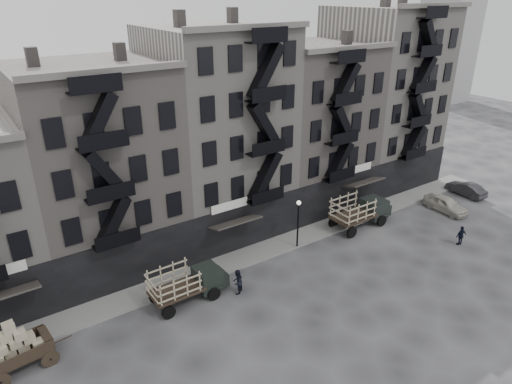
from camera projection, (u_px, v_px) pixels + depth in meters
ground at (288, 274)px, 34.13m from camera, size 140.00×140.00×0.00m
sidewalk at (259, 252)px, 36.92m from camera, size 55.00×2.50×0.15m
building_midwest at (100, 169)px, 33.32m from camera, size 10.00×11.35×16.20m
building_center at (218, 133)px, 38.06m from camera, size 10.00×11.35×18.20m
building_mideast at (309, 126)px, 43.62m from camera, size 10.00×11.35×16.20m
building_east at (382, 98)px, 48.16m from camera, size 10.00×11.35×19.20m
lamp_post at (298, 218)px, 36.50m from camera, size 0.36×0.36×4.28m
wagon at (15, 344)px, 24.99m from camera, size 3.73×2.26×3.01m
stake_truck_west at (187, 281)px, 30.70m from camera, size 5.45×2.33×2.71m
stake_truck_east at (361, 209)px, 40.40m from camera, size 6.01×2.52×3.00m
car_east at (446, 204)px, 43.52m from camera, size 1.83×4.35×1.47m
car_far at (466, 189)px, 46.98m from camera, size 1.64×4.18×1.35m
pedestrian_mid at (237, 282)px, 31.67m from camera, size 1.14×1.11×1.85m
policeman at (461, 236)px, 37.74m from camera, size 1.06×0.61×1.71m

